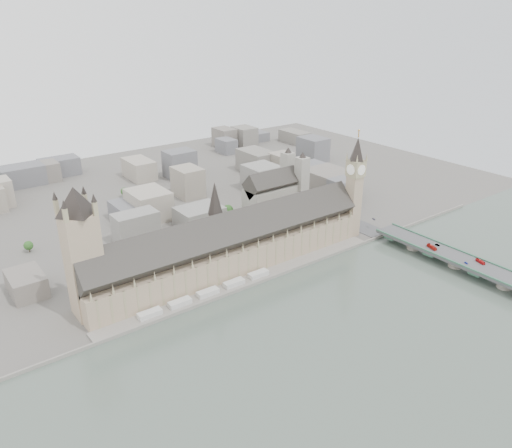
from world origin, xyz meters
TOP-DOWN VIEW (x-y plane):
  - ground at (0.00, 0.00)m, footprint 900.00×900.00m
  - river_thames at (0.00, -165.00)m, footprint 600.00×600.00m
  - embankment_wall at (0.00, -15.00)m, footprint 600.00×1.50m
  - river_terrace at (0.00, -7.50)m, footprint 270.00×15.00m
  - terrace_tents at (-40.00, -7.00)m, footprint 118.00×7.00m
  - palace_of_westminster at (0.00, 19.70)m, footprint 265.00×40.73m
  - elizabeth_tower at (138.00, 8.00)m, footprint 17.00×17.00m
  - victoria_tower at (-122.00, 26.00)m, footprint 30.00×30.00m
  - central_tower at (-10.00, 26.00)m, footprint 13.00×13.00m
  - westminster_bridge at (162.00, -87.50)m, footprint 25.00×325.00m
  - bridge_parapets at (162.00, -132.00)m, footprint 25.00×235.00m
  - westminster_abbey at (110.92, 95.00)m, footprint 68.00×36.00m
  - city_skyline_inland at (0.00, 245.00)m, footprint 720.00×360.00m
  - park_trees at (-10.00, 60.00)m, footprint 110.00×30.00m
  - red_bus_north at (157.95, -72.00)m, footprint 5.87×11.58m
  - red_bus_south at (167.34, -113.87)m, footprint 4.85×9.69m
  - car_blue at (156.68, -107.40)m, footprint 2.65×4.04m
  - car_silver at (167.31, -71.59)m, footprint 2.48×4.56m
  - car_approach at (167.96, 4.57)m, footprint 3.15×4.84m

SIDE VIEW (x-z plane):
  - ground at x=0.00m, z-range 0.00..0.00m
  - river_thames at x=0.00m, z-range 0.00..0.00m
  - river_terrace at x=0.00m, z-range 0.00..2.00m
  - embankment_wall at x=0.00m, z-range 0.00..3.00m
  - terrace_tents at x=-40.00m, z-range 2.00..6.00m
  - westminster_bridge at x=162.00m, z-range 0.00..10.25m
  - park_trees at x=-10.00m, z-range 0.00..15.00m
  - bridge_parapets at x=162.00m, z-range 10.25..11.40m
  - car_blue at x=156.68m, z-range 10.25..11.53m
  - car_approach at x=167.96m, z-range 10.25..11.55m
  - car_silver at x=167.31m, z-range 10.25..11.68m
  - red_bus_south at x=167.34m, z-range 10.25..12.88m
  - red_bus_north at x=157.95m, z-range 10.25..13.40m
  - city_skyline_inland at x=0.00m, z-range 0.00..38.00m
  - palace_of_westminster at x=0.00m, z-range -5.02..50.43m
  - westminster_abbey at x=110.92m, z-range -6.92..57.08m
  - victoria_tower at x=-122.00m, z-range 5.20..105.20m
  - central_tower at x=-10.00m, z-range 33.92..81.92m
  - elizabeth_tower at x=138.00m, z-range 4.34..111.84m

